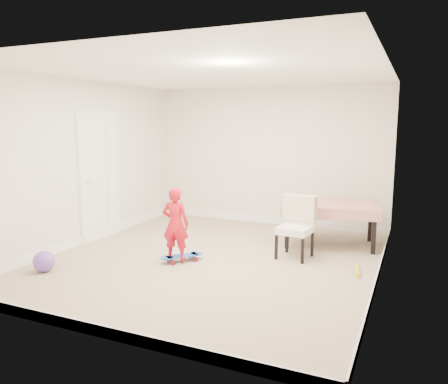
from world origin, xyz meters
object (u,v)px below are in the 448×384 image
at_px(dining_chair, 295,228).
at_px(skateboard, 182,258).
at_px(balloon, 44,261).
at_px(dining_table, 330,224).
at_px(child, 176,226).

relative_size(dining_chair, skateboard, 1.46).
bearing_deg(dining_chair, balloon, -139.20).
relative_size(skateboard, balloon, 2.18).
xyz_separation_m(dining_table, child, (-1.79, -1.79, 0.17)).
distance_m(child, balloon, 1.77).
bearing_deg(dining_table, child, -144.64).
relative_size(child, balloon, 3.67).
height_order(skateboard, child, child).
bearing_deg(balloon, skateboard, 37.68).
bearing_deg(skateboard, dining_chair, -20.16).
distance_m(dining_table, child, 2.53).
xyz_separation_m(dining_chair, child, (-1.45, -0.88, 0.07)).
xyz_separation_m(skateboard, balloon, (-1.43, -1.11, 0.09)).
xyz_separation_m(dining_table, balloon, (-3.16, -2.83, -0.20)).
height_order(dining_chair, skateboard, dining_chair).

